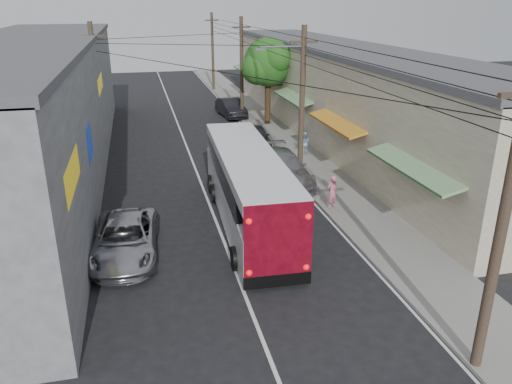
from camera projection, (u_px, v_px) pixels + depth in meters
ground at (266, 349)px, 13.90m from camera, size 120.00×120.00×0.00m
sidewalk at (286, 145)px, 33.45m from camera, size 3.00×80.00×0.12m
building_right at (340, 91)px, 35.13m from camera, size 7.09×40.00×6.25m
building_left at (33, 107)px, 27.11m from camera, size 7.20×36.00×7.25m
utility_poles at (234, 84)px, 31.56m from camera, size 11.80×45.28×8.00m
street_tree at (269, 64)px, 37.34m from camera, size 4.40×4.00×6.60m
coach_bus at (247, 187)px, 21.20m from camera, size 2.91×11.21×3.21m
jeepney at (125, 239)px, 18.69m from camera, size 2.71×5.27×1.42m
parked_suv at (282, 168)px, 26.33m from camera, size 2.38×5.67×1.64m
parked_car_mid at (257, 136)px, 33.20m from camera, size 1.75×3.89×1.30m
parked_car_far at (231, 108)px, 41.55m from camera, size 2.09×4.70×1.50m
pedestrian_near at (332, 192)px, 22.81m from camera, size 0.66×0.53×1.57m
pedestrian_far at (304, 143)px, 30.98m from camera, size 0.82×0.73×1.39m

